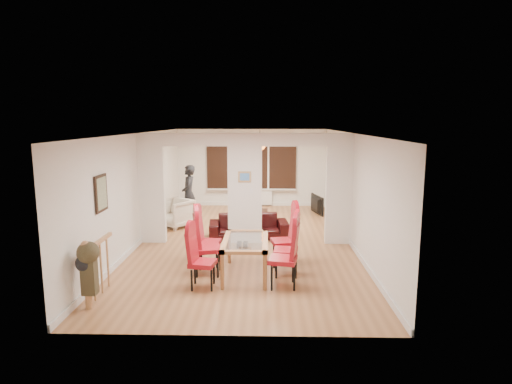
{
  "coord_description": "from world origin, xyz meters",
  "views": [
    {
      "loc": [
        0.5,
        -9.9,
        2.9
      ],
      "look_at": [
        0.25,
        0.6,
        1.13
      ],
      "focal_mm": 30.0,
      "sensor_mm": 36.0,
      "label": 1
    }
  ],
  "objects_px": {
    "dining_chair_lc": "(209,238)",
    "armchair": "(175,213)",
    "television": "(314,205)",
    "person": "(189,194)",
    "dining_table": "(245,258)",
    "coffee_table": "(251,214)",
    "dining_chair_rc": "(284,237)",
    "bowl": "(249,209)",
    "dining_chair_lb": "(208,244)",
    "dining_chair_la": "(203,259)",
    "sofa": "(249,226)",
    "dining_chair_ra": "(283,255)",
    "dining_chair_rb": "(286,247)",
    "bottle": "(254,206)"
  },
  "relations": [
    {
      "from": "dining_chair_la",
      "to": "sofa",
      "type": "xyz_separation_m",
      "value": [
        0.66,
        3.27,
        -0.24
      ]
    },
    {
      "from": "dining_chair_ra",
      "to": "armchair",
      "type": "xyz_separation_m",
      "value": [
        -2.8,
        4.2,
        -0.2
      ]
    },
    {
      "from": "dining_chair_lc",
      "to": "television",
      "type": "bearing_deg",
      "value": 67.72
    },
    {
      "from": "dining_chair_lc",
      "to": "television",
      "type": "distance_m",
      "value": 5.55
    },
    {
      "from": "coffee_table",
      "to": "dining_chair_la",
      "type": "bearing_deg",
      "value": -96.65
    },
    {
      "from": "dining_chair_lc",
      "to": "television",
      "type": "height_order",
      "value": "dining_chair_lc"
    },
    {
      "from": "dining_table",
      "to": "coffee_table",
      "type": "distance_m",
      "value": 4.83
    },
    {
      "from": "person",
      "to": "dining_chair_la",
      "type": "bearing_deg",
      "value": 6.21
    },
    {
      "from": "bowl",
      "to": "dining_chair_rb",
      "type": "bearing_deg",
      "value": -79.65
    },
    {
      "from": "television",
      "to": "person",
      "type": "bearing_deg",
      "value": 93.99
    },
    {
      "from": "dining_table",
      "to": "person",
      "type": "relative_size",
      "value": 0.91
    },
    {
      "from": "dining_chair_lb",
      "to": "coffee_table",
      "type": "distance_m",
      "value": 4.82
    },
    {
      "from": "coffee_table",
      "to": "dining_chair_rb",
      "type": "bearing_deg",
      "value": -80.04
    },
    {
      "from": "dining_table",
      "to": "dining_chair_rc",
      "type": "relative_size",
      "value": 1.28
    },
    {
      "from": "dining_chair_lb",
      "to": "dining_chair_rc",
      "type": "bearing_deg",
      "value": 5.62
    },
    {
      "from": "television",
      "to": "bowl",
      "type": "relative_size",
      "value": 4.45
    },
    {
      "from": "dining_chair_lc",
      "to": "armchair",
      "type": "relative_size",
      "value": 1.31
    },
    {
      "from": "armchair",
      "to": "dining_chair_ra",
      "type": "bearing_deg",
      "value": -21.74
    },
    {
      "from": "dining_chair_lb",
      "to": "television",
      "type": "distance_m",
      "value": 5.99
    },
    {
      "from": "dining_table",
      "to": "bottle",
      "type": "xyz_separation_m",
      "value": [
        0.04,
        4.76,
        0.02
      ]
    },
    {
      "from": "person",
      "to": "dining_chair_rc",
      "type": "bearing_deg",
      "value": 28.3
    },
    {
      "from": "dining_table",
      "to": "bowl",
      "type": "distance_m",
      "value": 4.87
    },
    {
      "from": "television",
      "to": "bottle",
      "type": "xyz_separation_m",
      "value": [
        -1.85,
        -0.7,
        0.08
      ]
    },
    {
      "from": "television",
      "to": "coffee_table",
      "type": "height_order",
      "value": "television"
    },
    {
      "from": "dining_chair_lb",
      "to": "sofa",
      "type": "distance_m",
      "value": 2.7
    },
    {
      "from": "dining_chair_lb",
      "to": "bowl",
      "type": "xyz_separation_m",
      "value": [
        0.58,
        4.8,
        -0.33
      ]
    },
    {
      "from": "dining_chair_rc",
      "to": "person",
      "type": "xyz_separation_m",
      "value": [
        -2.56,
        3.67,
        0.24
      ]
    },
    {
      "from": "dining_chair_rc",
      "to": "person",
      "type": "distance_m",
      "value": 4.48
    },
    {
      "from": "dining_chair_ra",
      "to": "television",
      "type": "xyz_separation_m",
      "value": [
        1.2,
        5.98,
        -0.3
      ]
    },
    {
      "from": "television",
      "to": "bottle",
      "type": "height_order",
      "value": "television"
    },
    {
      "from": "dining_chair_la",
      "to": "bottle",
      "type": "height_order",
      "value": "dining_chair_la"
    },
    {
      "from": "armchair",
      "to": "television",
      "type": "height_order",
      "value": "armchair"
    },
    {
      "from": "dining_chair_rb",
      "to": "bottle",
      "type": "relative_size",
      "value": 4.03
    },
    {
      "from": "dining_chair_ra",
      "to": "sofa",
      "type": "bearing_deg",
      "value": 114.57
    },
    {
      "from": "dining_table",
      "to": "dining_chair_lc",
      "type": "xyz_separation_m",
      "value": [
        -0.77,
        0.59,
        0.2
      ]
    },
    {
      "from": "bottle",
      "to": "bowl",
      "type": "xyz_separation_m",
      "value": [
        -0.16,
        0.11,
        -0.11
      ]
    },
    {
      "from": "armchair",
      "to": "coffee_table",
      "type": "bearing_deg",
      "value": 64.03
    },
    {
      "from": "sofa",
      "to": "bowl",
      "type": "relative_size",
      "value": 8.7
    },
    {
      "from": "dining_chair_rb",
      "to": "bowl",
      "type": "height_order",
      "value": "dining_chair_rb"
    },
    {
      "from": "dining_chair_ra",
      "to": "sofa",
      "type": "distance_m",
      "value": 3.29
    },
    {
      "from": "dining_chair_ra",
      "to": "armchair",
      "type": "height_order",
      "value": "dining_chair_ra"
    },
    {
      "from": "dining_chair_ra",
      "to": "bottle",
      "type": "distance_m",
      "value": 5.32
    },
    {
      "from": "dining_chair_lc",
      "to": "dining_chair_ra",
      "type": "height_order",
      "value": "dining_chair_ra"
    },
    {
      "from": "dining_table",
      "to": "person",
      "type": "xyz_separation_m",
      "value": [
        -1.83,
        4.27,
        0.47
      ]
    },
    {
      "from": "sofa",
      "to": "armchair",
      "type": "relative_size",
      "value": 2.33
    },
    {
      "from": "dining_chair_rc",
      "to": "bowl",
      "type": "relative_size",
      "value": 5.17
    },
    {
      "from": "television",
      "to": "dining_chair_lc",
      "type": "bearing_deg",
      "value": 137.6
    },
    {
      "from": "dining_chair_lb",
      "to": "coffee_table",
      "type": "bearing_deg",
      "value": 67.86
    },
    {
      "from": "dining_chair_ra",
      "to": "bowl",
      "type": "distance_m",
      "value": 5.46
    },
    {
      "from": "dining_chair_rb",
      "to": "television",
      "type": "height_order",
      "value": "dining_chair_rb"
    }
  ]
}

